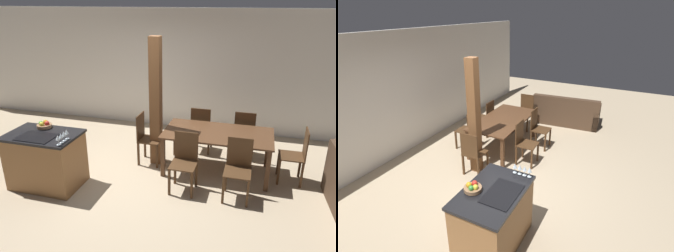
{
  "view_description": "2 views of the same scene",
  "coord_description": "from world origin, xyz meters",
  "views": [
    {
      "loc": [
        1.96,
        -4.54,
        2.88
      ],
      "look_at": [
        0.6,
        0.2,
        0.95
      ],
      "focal_mm": 35.0,
      "sensor_mm": 36.0,
      "label": 1
    },
    {
      "loc": [
        -3.63,
        -1.97,
        3.06
      ],
      "look_at": [
        0.6,
        0.2,
        0.95
      ],
      "focal_mm": 28.0,
      "sensor_mm": 36.0,
      "label": 2
    }
  ],
  "objects": [
    {
      "name": "dining_chair_near_left",
      "position": [
        0.94,
        -0.06,
        0.5
      ],
      "size": [
        0.4,
        0.4,
        0.94
      ],
      "color": "#472D19",
      "rests_on": "ground_plane"
    },
    {
      "name": "wine_glass_far",
      "position": [
        -0.74,
        -0.71,
        1.02
      ],
      "size": [
        0.06,
        0.06,
        0.15
      ],
      "color": "silver",
      "rests_on": "kitchen_island"
    },
    {
      "name": "dining_chair_foot_end",
      "position": [
        2.66,
        0.65,
        0.5
      ],
      "size": [
        0.4,
        0.4,
        0.94
      ],
      "rotation": [
        0.0,
        0.0,
        -1.57
      ],
      "color": "#472D19",
      "rests_on": "ground_plane"
    },
    {
      "name": "ground_plane",
      "position": [
        0.0,
        0.0,
        0.0
      ],
      "size": [
        16.0,
        16.0,
        0.0
      ],
      "primitive_type": "plane",
      "color": "tan"
    },
    {
      "name": "dining_chair_far_right",
      "position": [
        1.77,
        1.37,
        0.5
      ],
      "size": [
        0.4,
        0.4,
        0.94
      ],
      "rotation": [
        0.0,
        0.0,
        3.14
      ],
      "color": "#472D19",
      "rests_on": "ground_plane"
    },
    {
      "name": "dining_table",
      "position": [
        1.36,
        0.65,
        0.65
      ],
      "size": [
        1.84,
        0.98,
        0.74
      ],
      "color": "#51331E",
      "rests_on": "ground_plane"
    },
    {
      "name": "dining_chair_near_right",
      "position": [
        1.77,
        -0.06,
        0.5
      ],
      "size": [
        0.4,
        0.4,
        0.94
      ],
      "color": "#472D19",
      "rests_on": "ground_plane"
    },
    {
      "name": "wall_back",
      "position": [
        0.0,
        2.64,
        1.35
      ],
      "size": [
        11.2,
        0.08,
        2.7
      ],
      "color": "silver",
      "rests_on": "ground_plane"
    },
    {
      "name": "kitchen_island",
      "position": [
        -1.23,
        -0.55,
        0.45
      ],
      "size": [
        1.13,
        0.76,
        0.91
      ],
      "color": "olive",
      "rests_on": "ground_plane"
    },
    {
      "name": "wine_glass_end",
      "position": [
        -0.74,
        -0.63,
        1.02
      ],
      "size": [
        0.06,
        0.06,
        0.15
      ],
      "color": "silver",
      "rests_on": "kitchen_island"
    },
    {
      "name": "timber_post",
      "position": [
        0.23,
        0.7,
        1.15
      ],
      "size": [
        0.19,
        0.19,
        2.31
      ],
      "color": "brown",
      "rests_on": "ground_plane"
    },
    {
      "name": "wine_glass_near",
      "position": [
        -0.74,
        -0.86,
        1.02
      ],
      "size": [
        0.06,
        0.06,
        0.15
      ],
      "color": "silver",
      "rests_on": "kitchen_island"
    },
    {
      "name": "fruit_bowl",
      "position": [
        -1.35,
        -0.32,
        0.95
      ],
      "size": [
        0.24,
        0.24,
        0.11
      ],
      "color": "#99704C",
      "rests_on": "kitchen_island"
    },
    {
      "name": "couch",
      "position": [
        3.55,
        -0.28,
        0.28
      ],
      "size": [
        1.01,
        1.88,
        0.86
      ],
      "rotation": [
        0.0,
        0.0,
        1.64
      ],
      "color": "#473323",
      "rests_on": "ground_plane"
    },
    {
      "name": "dining_chair_head_end",
      "position": [
        0.06,
        0.65,
        0.5
      ],
      "size": [
        0.4,
        0.4,
        0.94
      ],
      "rotation": [
        0.0,
        0.0,
        1.57
      ],
      "color": "#472D19",
      "rests_on": "ground_plane"
    },
    {
      "name": "wine_glass_middle",
      "position": [
        -0.74,
        -0.78,
        1.02
      ],
      "size": [
        0.06,
        0.06,
        0.15
      ],
      "color": "silver",
      "rests_on": "kitchen_island"
    },
    {
      "name": "dining_chair_far_left",
      "position": [
        0.94,
        1.37,
        0.5
      ],
      "size": [
        0.4,
        0.4,
        0.94
      ],
      "rotation": [
        0.0,
        0.0,
        3.14
      ],
      "color": "#472D19",
      "rests_on": "ground_plane"
    }
  ]
}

